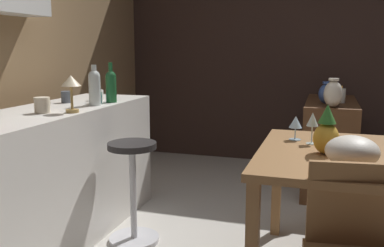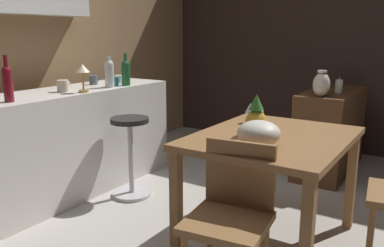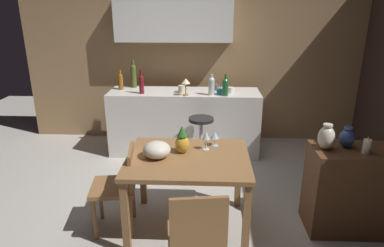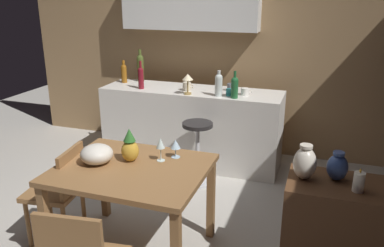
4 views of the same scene
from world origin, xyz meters
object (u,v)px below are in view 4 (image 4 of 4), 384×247
object	(u,v)px
pineapple_centerpiece	(130,147)
fruit_bowl	(97,154)
wine_bottle_amber	(124,72)
cup_slate	(231,87)
vase_ceramic_ivory	(305,163)
wine_bottle_green	(235,86)
wine_bottle_ruby	(141,77)
vase_ceramic_blue	(337,167)
bar_stool	(197,151)
dining_table	(132,178)
chair_near_window	(60,189)
wine_bottle_clear	(219,84)
wine_glass_right	(160,144)
cup_teal	(230,92)
sideboard_cabinet	(369,245)
counter_lamp	(188,79)
cup_cream	(187,86)
wine_glass_left	(175,145)
wine_bottle_olive	(140,67)
pillar_candle_tall	(359,182)
cup_white	(245,92)

from	to	relation	value
pineapple_centerpiece	fruit_bowl	xyz separation A→B (m)	(-0.22, -0.12, -0.04)
fruit_bowl	wine_bottle_amber	xyz separation A→B (m)	(-0.79, 1.92, 0.21)
cup_slate	vase_ceramic_ivory	size ratio (longest dim) A/B	0.47
wine_bottle_amber	wine_bottle_green	bearing A→B (deg)	-11.30
wine_bottle_ruby	cup_slate	xyz separation A→B (m)	(1.01, 0.24, -0.10)
vase_ceramic_blue	bar_stool	bearing A→B (deg)	138.18
dining_table	chair_near_window	size ratio (longest dim) A/B	1.35
wine_bottle_clear	wine_glass_right	bearing A→B (deg)	-92.32
wine_bottle_clear	wine_bottle_ruby	xyz separation A→B (m)	(-0.94, 0.04, 0.01)
cup_slate	cup_teal	size ratio (longest dim) A/B	1.03
sideboard_cabinet	cup_teal	bearing A→B (deg)	129.60
vase_ceramic_ivory	counter_lamp	bearing A→B (deg)	131.15
bar_stool	fruit_bowl	xyz separation A→B (m)	(-0.37, -1.32, 0.45)
fruit_bowl	cup_cream	distance (m)	1.78
wine_glass_left	counter_lamp	size ratio (longest dim) A/B	0.64
wine_glass_right	wine_bottle_ruby	world-z (taller)	wine_bottle_ruby
chair_near_window	cup_slate	distance (m)	2.21
wine_glass_right	fruit_bowl	distance (m)	0.49
cup_cream	cup_slate	world-z (taller)	cup_cream
cup_teal	vase_ceramic_blue	xyz separation A→B (m)	(1.10, -1.58, -0.03)
wine_glass_left	wine_glass_right	distance (m)	0.13
dining_table	bar_stool	xyz separation A→B (m)	(0.09, 1.30, -0.28)
wine_bottle_green	counter_lamp	distance (m)	0.52
pineapple_centerpiece	cup_teal	size ratio (longest dim) A/B	2.46
fruit_bowl	vase_ceramic_blue	world-z (taller)	vase_ceramic_blue
pineapple_centerpiece	wine_bottle_green	size ratio (longest dim) A/B	0.91
pineapple_centerpiece	wine_bottle_clear	distance (m)	1.57
wine_bottle_olive	cup_teal	xyz separation A→B (m)	(1.24, -0.36, -0.15)
wine_bottle_amber	wine_bottle_clear	bearing A→B (deg)	-11.65
wine_glass_right	pineapple_centerpiece	bearing A→B (deg)	-160.29
wine_bottle_green	pillar_candle_tall	distance (m)	1.99
dining_table	counter_lamp	bearing A→B (deg)	94.23
wine_bottle_olive	wine_bottle_ruby	size ratio (longest dim) A/B	1.23
dining_table	cup_white	size ratio (longest dim) A/B	9.07
bar_stool	wine_bottle_ruby	xyz separation A→B (m)	(-0.82, 0.37, 0.68)
counter_lamp	vase_ceramic_blue	distance (m)	2.15
fruit_bowl	wine_bottle_green	xyz separation A→B (m)	(0.68, 1.62, 0.21)
vase_ceramic_blue	cup_white	bearing A→B (deg)	119.54
wine_bottle_green	cup_slate	size ratio (longest dim) A/B	2.64
sideboard_cabinet	wine_bottle_ruby	bearing A→B (deg)	146.04
wine_bottle_olive	pillar_candle_tall	size ratio (longest dim) A/B	2.65
wine_bottle_clear	cup_slate	distance (m)	0.30
bar_stool	wine_bottle_clear	world-z (taller)	wine_bottle_clear
vase_ceramic_blue	dining_table	bearing A→B (deg)	-175.90
pineapple_centerpiece	vase_ceramic_ivory	world-z (taller)	vase_ceramic_ivory
wine_glass_right	wine_bottle_green	distance (m)	1.46
counter_lamp	vase_ceramic_ivory	bearing A→B (deg)	-48.85
bar_stool	wine_bottle_clear	xyz separation A→B (m)	(0.13, 0.33, 0.67)
wine_glass_left	wine_bottle_amber	distance (m)	2.09
wine_glass_left	counter_lamp	xyz separation A→B (m)	(-0.36, 1.32, 0.23)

